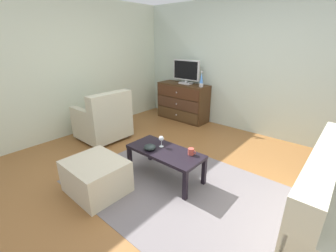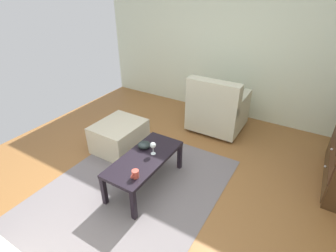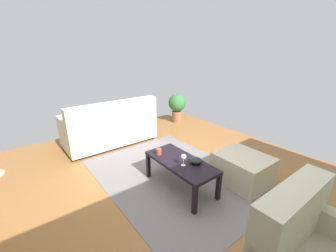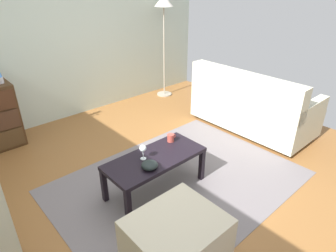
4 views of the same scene
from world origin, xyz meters
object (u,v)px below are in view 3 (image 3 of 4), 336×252
at_px(couch_large, 110,127).
at_px(potted_plant, 177,105).
at_px(ottoman, 243,169).
at_px(mug, 159,151).
at_px(coffee_table, 181,164).
at_px(wine_glass, 184,157).
at_px(bowl_decorative, 196,160).

bearing_deg(couch_large, potted_plant, -82.03).
bearing_deg(ottoman, mug, 49.51).
bearing_deg(potted_plant, coffee_table, 141.30).
relative_size(ottoman, potted_plant, 0.97).
relative_size(mug, potted_plant, 0.16).
distance_m(wine_glass, potted_plant, 2.95).
distance_m(ottoman, potted_plant, 2.84).
bearing_deg(bowl_decorative, coffee_table, 35.61).
distance_m(coffee_table, wine_glass, 0.21).
xyz_separation_m(wine_glass, bowl_decorative, (-0.05, -0.17, -0.08)).
xyz_separation_m(bowl_decorative, ottoman, (-0.28, -0.66, -0.24)).
bearing_deg(wine_glass, coffee_table, -24.81).
distance_m(couch_large, ottoman, 2.56).
bearing_deg(couch_large, bowl_decorative, -172.58).
xyz_separation_m(mug, potted_plant, (1.88, -1.89, -0.02)).
relative_size(coffee_table, wine_glass, 6.64).
height_order(coffee_table, bowl_decorative, bowl_decorative).
height_order(coffee_table, wine_glass, wine_glass).
distance_m(coffee_table, bowl_decorative, 0.22).
distance_m(wine_glass, ottoman, 0.95).
xyz_separation_m(mug, couch_large, (1.61, 0.03, -0.10)).
bearing_deg(coffee_table, potted_plant, -38.70).
distance_m(mug, couch_large, 1.61).
xyz_separation_m(coffee_table, potted_plant, (2.21, -1.77, 0.08)).
bearing_deg(ottoman, potted_plant, -20.46).
height_order(bowl_decorative, couch_large, couch_large).
relative_size(couch_large, ottoman, 2.44).
height_order(wine_glass, couch_large, couch_large).
bearing_deg(wine_glass, potted_plant, -38.14).
bearing_deg(potted_plant, couch_large, 97.97).
relative_size(coffee_table, ottoman, 1.49).
distance_m(bowl_decorative, couch_large, 2.12).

